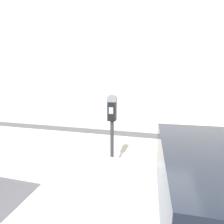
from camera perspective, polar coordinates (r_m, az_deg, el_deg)
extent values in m
cube|color=#BCB7AD|center=(4.47, 5.23, -14.68)|extent=(24.00, 2.80, 0.13)
cube|color=beige|center=(6.62, 9.48, 17.67)|extent=(24.00, 0.30, 5.59)
cylinder|color=#2D2D30|center=(3.48, 0.00, -11.40)|extent=(0.07, 0.07, 1.07)
cube|color=black|center=(3.28, 0.00, 0.23)|extent=(0.15, 0.14, 0.35)
cube|color=gray|center=(3.21, -0.33, 0.47)|extent=(0.08, 0.01, 0.12)
cylinder|color=slate|center=(3.25, 0.00, 4.18)|extent=(0.18, 0.11, 0.18)
cylinder|color=black|center=(2.76, 5.63, -26.40)|extent=(0.65, 0.24, 0.64)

